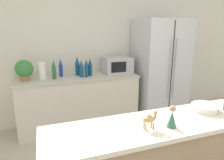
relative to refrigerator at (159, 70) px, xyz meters
name	(u,v)px	position (x,y,z in m)	size (l,w,h in m)	color
wall_back	(89,51)	(-1.23, 0.41, 0.36)	(8.00, 0.06, 2.55)	silver
back_counter	(79,102)	(-1.50, 0.08, -0.46)	(1.96, 0.63, 0.90)	silver
refrigerator	(159,70)	(0.00, 0.00, 0.00)	(0.86, 0.75, 1.83)	silver
potted_plant	(24,70)	(-2.30, 0.07, 0.16)	(0.26, 0.26, 0.31)	#9E6B47
paper_towel_roll	(42,71)	(-2.05, 0.08, 0.12)	(0.11, 0.11, 0.26)	white
microwave	(117,65)	(-0.80, 0.10, 0.13)	(0.48, 0.37, 0.28)	#B2B5BA
back_bottle_0	(81,69)	(-1.45, 0.01, 0.12)	(0.07, 0.07, 0.28)	navy
back_bottle_1	(54,70)	(-1.88, 0.03, 0.13)	(0.06, 0.06, 0.30)	#2D6033
back_bottle_2	(61,68)	(-1.76, 0.16, 0.13)	(0.06, 0.06, 0.30)	navy
back_bottle_3	(77,66)	(-1.49, 0.17, 0.14)	(0.07, 0.07, 0.32)	navy
back_bottle_4	(90,67)	(-1.30, 0.06, 0.13)	(0.06, 0.06, 0.30)	navy
back_bottle_5	(86,68)	(-1.37, 0.00, 0.13)	(0.06, 0.06, 0.30)	navy
fruit_bowl	(205,107)	(-0.71, -1.84, 0.07)	(0.24, 0.24, 0.06)	white
camel_figurine	(150,119)	(-1.35, -1.97, 0.12)	(0.11, 0.06, 0.14)	tan
wise_man_figurine_blue	(172,118)	(-1.18, -1.99, 0.11)	(0.07, 0.07, 0.17)	#33664C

